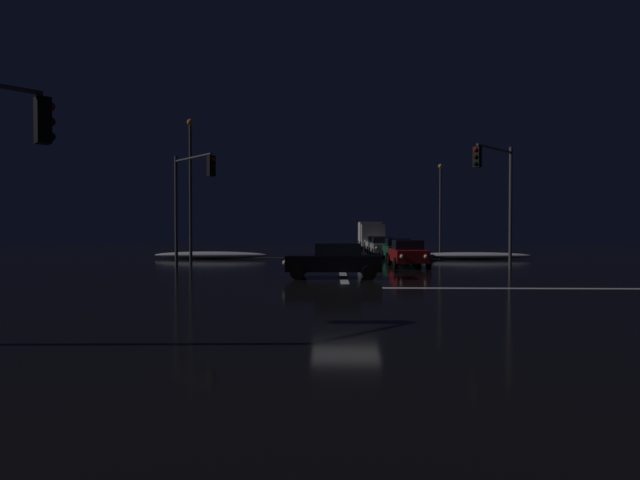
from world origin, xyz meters
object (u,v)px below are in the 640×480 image
at_px(sedan_green, 398,249).
at_px(traffic_signal_ne, 498,184).
at_px(sedan_silver, 382,246).
at_px(streetlamp_left_near, 191,180).
at_px(traffic_signal_nw, 190,189).
at_px(streetlamp_right_far, 440,201).
at_px(sedan_black_crossing, 334,260).
at_px(sedan_red, 408,253).
at_px(sedan_white, 376,244).
at_px(box_truck, 370,234).

distance_m(sedan_green, traffic_signal_ne, 10.40).
distance_m(sedan_silver, streetlamp_left_near, 17.18).
bearing_deg(sedan_silver, traffic_signal_nw, -127.41).
relative_size(streetlamp_left_near, streetlamp_right_far, 1.11).
xyz_separation_m(sedan_silver, sedan_black_crossing, (-4.09, -19.91, 0.00)).
relative_size(sedan_red, streetlamp_left_near, 0.45).
relative_size(sedan_silver, sedan_black_crossing, 1.00).
bearing_deg(sedan_white, sedan_red, -89.43).
xyz_separation_m(sedan_silver, sedan_white, (0.03, 6.53, 0.00)).
xyz_separation_m(traffic_signal_ne, traffic_signal_nw, (-16.50, -0.07, -0.26)).
bearing_deg(traffic_signal_ne, streetlamp_right_far, 85.46).
bearing_deg(streetlamp_right_far, box_truck, 135.64).
bearing_deg(streetlamp_left_near, box_truck, 58.39).
bearing_deg(sedan_silver, sedan_red, -89.03).
xyz_separation_m(sedan_green, sedan_black_crossing, (-4.56, -13.18, 0.00)).
height_order(sedan_silver, box_truck, box_truck).
distance_m(sedan_green, streetlamp_left_near, 15.14).
xyz_separation_m(box_truck, sedan_black_crossing, (-4.07, -32.96, -0.91)).
height_order(sedan_red, streetlamp_left_near, streetlamp_left_near).
xyz_separation_m(streetlamp_left_near, streetlamp_right_far, (20.10, 16.00, -0.47)).
relative_size(traffic_signal_ne, traffic_signal_nw, 1.07).
bearing_deg(sedan_red, sedan_silver, 90.97).
xyz_separation_m(sedan_red, sedan_white, (-0.20, 19.60, 0.00)).
xyz_separation_m(sedan_red, sedan_silver, (-0.22, 13.08, 0.00)).
xyz_separation_m(box_truck, traffic_signal_ne, (4.63, -28.53, 2.90)).
bearing_deg(sedan_green, sedan_red, -92.20).
bearing_deg(sedan_silver, sedan_green, -86.05).
relative_size(sedan_white, traffic_signal_ne, 0.64).
distance_m(sedan_red, sedan_white, 19.60).
bearing_deg(sedan_white, streetlamp_right_far, 2.40).
bearing_deg(sedan_white, traffic_signal_ne, -78.23).
xyz_separation_m(sedan_green, streetlamp_left_near, (-14.19, -2.47, 4.69)).
bearing_deg(sedan_black_crossing, sedan_red, 57.74).
xyz_separation_m(box_truck, streetlamp_right_far, (6.40, -6.26, 3.31)).
distance_m(sedan_green, box_truck, 19.81).
relative_size(sedan_silver, streetlamp_left_near, 0.45).
xyz_separation_m(sedan_white, box_truck, (-0.05, 6.53, 0.91)).
relative_size(traffic_signal_nw, streetlamp_left_near, 0.66).
xyz_separation_m(sedan_silver, streetlamp_left_near, (-13.72, -9.21, 4.69)).
height_order(box_truck, streetlamp_right_far, streetlamp_right_far).
bearing_deg(sedan_green, box_truck, 91.41).
bearing_deg(sedan_black_crossing, sedan_white, 81.15).
bearing_deg(streetlamp_left_near, traffic_signal_nw, -73.85).
bearing_deg(box_truck, sedan_silver, -89.91).
relative_size(traffic_signal_nw, streetlamp_right_far, 0.73).
height_order(sedan_black_crossing, traffic_signal_nw, traffic_signal_nw).
distance_m(sedan_green, sedan_silver, 6.75).
relative_size(sedan_white, streetlamp_right_far, 0.50).
distance_m(box_truck, streetlamp_left_near, 26.41).
height_order(sedan_silver, sedan_black_crossing, same).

